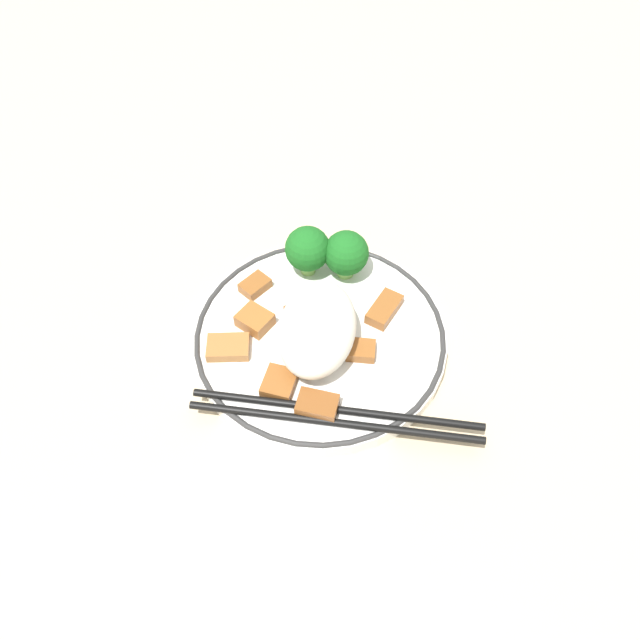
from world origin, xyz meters
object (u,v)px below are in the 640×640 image
broccoli_back_left (346,254)px  broccoli_back_center (308,249)px  chopsticks (336,416)px  plate (320,337)px

broccoli_back_left → broccoli_back_center: 0.04m
chopsticks → broccoli_back_center: bearing=-161.5°
plate → broccoli_back_left: size_ratio=4.59×
plate → broccoli_back_center: bearing=-161.4°
broccoli_back_left → broccoli_back_center: size_ratio=0.96×
plate → chopsticks: 0.09m
broccoli_back_center → plate: bearing=18.6°
plate → chopsticks: (0.08, 0.03, 0.01)m
broccoli_back_center → chopsticks: (0.15, 0.05, -0.03)m
broccoli_back_left → broccoli_back_center: (0.00, -0.04, 0.00)m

